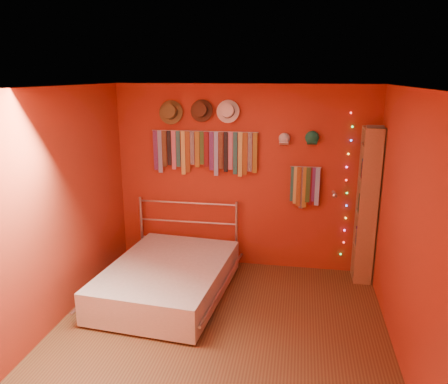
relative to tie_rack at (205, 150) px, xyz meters
The scene contains 16 objects.
ground 2.40m from the tie_rack, 73.00° to the right, with size 3.50×3.50×0.00m, color #56331D.
back_wall 0.64m from the tie_rack, ahead, with size 3.50×0.02×2.50m, color #9D2F19.
right_wall 2.85m from the tie_rack, 36.65° to the right, with size 0.02×3.50×2.50m, color #9D2F19.
left_wall 2.12m from the tie_rack, 126.23° to the right, with size 0.02×3.50×2.50m, color #9D2F19.
ceiling 1.97m from the tie_rack, 73.00° to the right, with size 3.50×3.50×0.02m, color white.
tie_rack is the anchor object (origin of this frame).
small_tie_rack 1.41m from the tie_rack, ahead, with size 0.40×0.03×0.57m.
fedora_olive 0.68m from the tie_rack, behind, with size 0.32×0.18×0.32m.
fedora_brown 0.53m from the tie_rack, 136.29° to the right, with size 0.29×0.16×0.29m.
fedora_white 0.62m from the tie_rack, ahead, with size 0.30×0.16×0.30m.
cap_white 1.07m from the tie_rack, ahead, with size 0.16×0.20×0.16m.
cap_green 1.42m from the tie_rack, ahead, with size 0.18×0.22×0.18m.
fairy_lights 1.93m from the tie_rack, ahead, with size 0.06×0.02×1.92m.
reading_lamp 1.80m from the tie_rack, ahead, with size 0.07×0.30×0.09m.
bookshelf 2.26m from the tie_rack, ahead, with size 0.25×0.34×2.00m.
bed 1.75m from the tie_rack, 103.46° to the right, with size 1.57×1.99×0.94m.
Camera 1 is at (0.76, -3.98, 2.62)m, focal length 35.00 mm.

